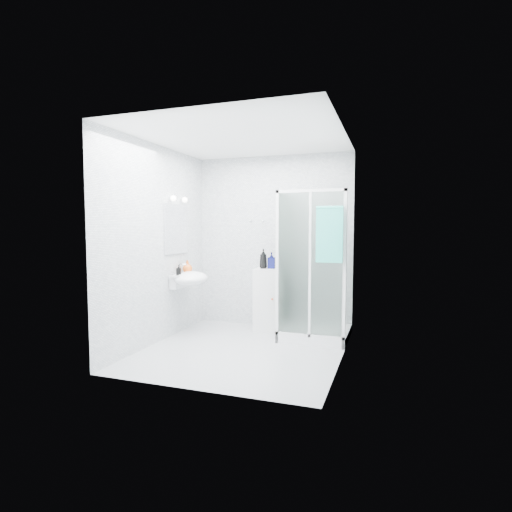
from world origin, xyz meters
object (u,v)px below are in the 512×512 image
at_px(shower_enclosure, 309,306).
at_px(wall_basin, 189,279).
at_px(hand_towel, 329,233).
at_px(shampoo_bottle_b, 272,260).
at_px(shampoo_bottle_a, 263,259).
at_px(soap_dispenser_orange, 187,267).
at_px(storage_cabinet, 268,299).
at_px(soap_dispenser_black, 179,270).

bearing_deg(shower_enclosure, wall_basin, -169.19).
distance_m(hand_towel, shampoo_bottle_b, 1.23).
height_order(shampoo_bottle_a, soap_dispenser_orange, shampoo_bottle_a).
bearing_deg(storage_cabinet, soap_dispenser_orange, -163.21).
bearing_deg(soap_dispenser_orange, shower_enclosure, 6.35).
bearing_deg(wall_basin, shower_enclosure, 10.81).
bearing_deg(soap_dispenser_orange, soap_dispenser_black, -86.71).
xyz_separation_m(shower_enclosure, soap_dispenser_black, (-1.73, -0.47, 0.49)).
bearing_deg(shampoo_bottle_b, hand_towel, -35.70).
relative_size(wall_basin, shampoo_bottle_b, 2.35).
distance_m(shower_enclosure, soap_dispenser_orange, 1.83).
height_order(shower_enclosure, storage_cabinet, shower_enclosure).
height_order(wall_basin, storage_cabinet, wall_basin).
distance_m(wall_basin, soap_dispenser_orange, 0.22).
height_order(hand_towel, shampoo_bottle_b, hand_towel).
xyz_separation_m(shampoo_bottle_a, shampoo_bottle_b, (0.11, 0.05, -0.03)).
bearing_deg(storage_cabinet, soap_dispenser_black, -151.45).
relative_size(wall_basin, storage_cabinet, 0.61).
bearing_deg(hand_towel, storage_cabinet, 146.80).
height_order(hand_towel, soap_dispenser_black, hand_towel).
distance_m(storage_cabinet, hand_towel, 1.54).
height_order(hand_towel, soap_dispenser_orange, hand_towel).
xyz_separation_m(storage_cabinet, soap_dispenser_orange, (-1.09, -0.44, 0.49)).
xyz_separation_m(hand_towel, shampoo_bottle_a, (-1.05, 0.63, -0.39)).
relative_size(shower_enclosure, hand_towel, 2.88).
distance_m(shower_enclosure, shampoo_bottle_a, 0.98).
height_order(storage_cabinet, hand_towel, hand_towel).
relative_size(shampoo_bottle_a, soap_dispenser_black, 2.03).
height_order(storage_cabinet, soap_dispenser_orange, soap_dispenser_orange).
xyz_separation_m(shower_enclosure, hand_towel, (0.33, -0.40, 1.01)).
height_order(storage_cabinet, shampoo_bottle_a, shampoo_bottle_a).
relative_size(hand_towel, shampoo_bottle_b, 2.92).
xyz_separation_m(storage_cabinet, soap_dispenser_black, (-1.08, -0.71, 0.47)).
bearing_deg(hand_towel, soap_dispenser_black, -178.04).
xyz_separation_m(shower_enclosure, storage_cabinet, (-0.66, 0.24, 0.01)).
relative_size(wall_basin, hand_towel, 0.81).
relative_size(shower_enclosure, soap_dispenser_black, 13.98).
relative_size(shampoo_bottle_a, soap_dispenser_orange, 1.59).
height_order(shampoo_bottle_b, soap_dispenser_orange, shampoo_bottle_b).
bearing_deg(shower_enclosure, storage_cabinet, 159.69).
bearing_deg(wall_basin, storage_cabinet, 29.26).
bearing_deg(storage_cabinet, shampoo_bottle_a, -171.67).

